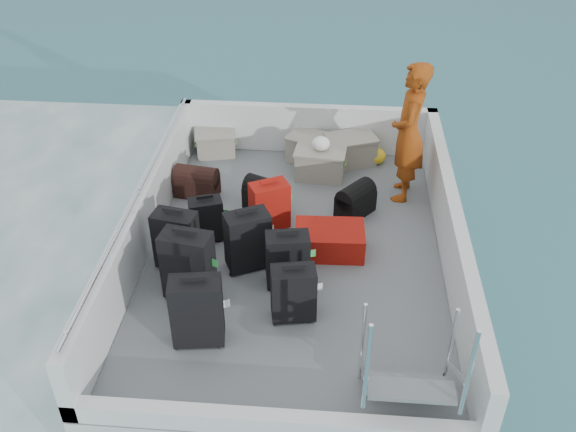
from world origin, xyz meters
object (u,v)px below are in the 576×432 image
suitcase_1 (176,240)px  suitcase_7 (288,260)px  suitcase_4 (248,241)px  crate_3 (351,151)px  suitcase_6 (293,294)px  crate_2 (320,164)px  suitcase_3 (197,312)px  suitcase_2 (207,220)px  suitcase_0 (188,266)px  crate_0 (216,144)px  suitcase_5 (270,206)px  passenger (409,133)px  crate_1 (311,149)px  suitcase_8 (330,240)px

suitcase_1 → suitcase_7: size_ratio=1.09×
suitcase_4 → crate_3: 2.65m
suitcase_6 → crate_2: suitcase_6 is taller
suitcase_3 → suitcase_7: size_ratio=1.16×
suitcase_3 → crate_3: (1.45, 3.56, -0.18)m
suitcase_2 → suitcase_7: 1.23m
suitcase_4 → suitcase_6: size_ratio=1.14×
suitcase_0 → crate_0: bearing=105.0°
suitcase_5 → crate_3: 1.91m
suitcase_3 → suitcase_7: suitcase_3 is taller
suitcase_3 → suitcase_5: 1.98m
suitcase_1 → passenger: (2.57, 1.67, 0.56)m
suitcase_6 → crate_2: 2.77m
suitcase_2 → suitcase_4: suitcase_4 is taller
suitcase_7 → crate_0: size_ratio=1.20×
suitcase_2 → suitcase_4: size_ratio=0.79×
crate_1 → suitcase_1: bearing=-118.6°
crate_2 → passenger: passenger is taller
suitcase_6 → crate_1: bearing=79.7°
suitcase_3 → suitcase_4: (0.33, 1.17, -0.02)m
suitcase_5 → suitcase_7: bearing=-100.6°
crate_0 → suitcase_0: bearing=-85.1°
suitcase_2 → passenger: bearing=7.2°
suitcase_3 → crate_2: 3.33m
crate_1 → suitcase_7: bearing=-92.3°
crate_2 → suitcase_6: bearing=-93.3°
crate_1 → suitcase_5: bearing=-103.7°
suitcase_0 → suitcase_2: suitcase_0 is taller
suitcase_6 → passenger: 2.75m
suitcase_3 → passenger: bearing=44.9°
passenger → suitcase_7: bearing=-28.3°
suitcase_7 → passenger: bearing=45.3°
suitcase_6 → crate_2: bearing=76.5°
crate_3 → suitcase_4: bearing=-115.1°
suitcase_3 → suitcase_8: (1.21, 1.51, -0.21)m
suitcase_3 → crate_3: size_ratio=1.17×
suitcase_1 → crate_2: size_ratio=1.09×
crate_2 → suitcase_3: bearing=-108.2°
suitcase_1 → passenger: 3.12m
crate_2 → passenger: (1.08, -0.38, 0.71)m
suitcase_1 → suitcase_7: 1.25m
suitcase_6 → suitcase_1: bearing=141.6°
suitcase_1 → crate_1: (1.34, 2.46, -0.17)m
suitcase_3 → passenger: 3.54m
suitcase_0 → suitcase_5: size_ratio=1.28×
suitcase_1 → crate_1: suitcase_1 is taller
suitcase_6 → suitcase_7: 0.52m
suitcase_8 → crate_0: bearing=36.2°
suitcase_8 → passenger: 1.73m
suitcase_2 → crate_2: 1.99m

